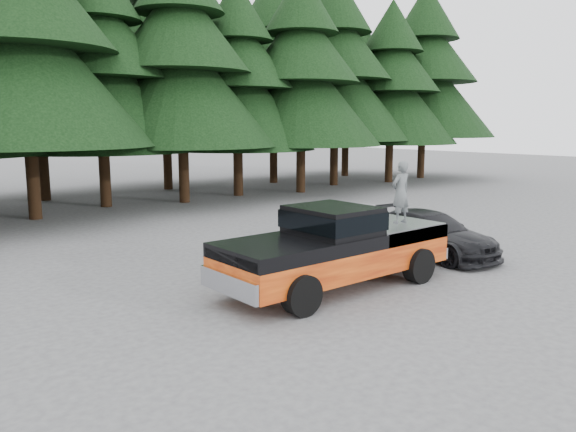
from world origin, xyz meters
TOP-DOWN VIEW (x-y plane):
  - ground at (0.00, 0.00)m, footprint 120.00×120.00m
  - pickup_truck at (1.58, 0.03)m, footprint 6.00×2.04m
  - truck_cab at (1.48, 0.03)m, footprint 1.66×1.90m
  - air_compressor at (2.63, 0.18)m, footprint 0.68×0.58m
  - man_on_bed at (3.60, -0.17)m, footprint 0.57×0.39m
  - parked_car at (5.98, 0.66)m, footprint 2.11×4.48m
  - treeline at (0.42, 17.20)m, footprint 60.15×16.05m

SIDE VIEW (x-z plane):
  - ground at x=0.00m, z-range 0.00..0.00m
  - parked_car at x=5.98m, z-range 0.00..1.26m
  - pickup_truck at x=1.58m, z-range 0.00..1.33m
  - air_compressor at x=2.63m, z-range 1.33..1.77m
  - truck_cab at x=1.48m, z-range 1.33..1.92m
  - man_on_bed at x=3.60m, z-range 1.33..2.86m
  - treeline at x=0.42m, z-range -1.03..16.47m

